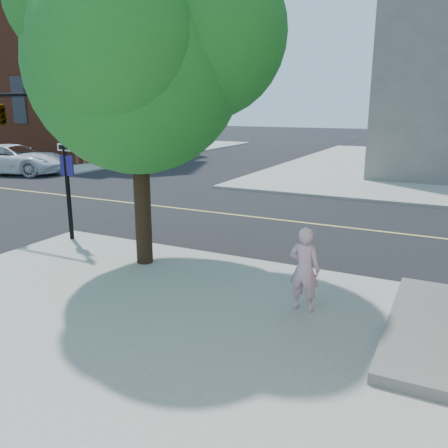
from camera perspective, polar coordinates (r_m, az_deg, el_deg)
The scene contains 8 objects.
ground at distance 14.12m, azimuth -15.05°, elevation -1.74°, with size 140.00×140.00×0.00m, color black.
road_ew at distance 17.61m, azimuth -5.36°, elevation 1.89°, with size 140.00×9.00×0.01m, color black.
sidewalk_nw at distance 45.21m, azimuth -19.01°, elevation 8.90°, with size 26.00×25.00×0.12m, color #989990.
church at distance 40.60m, azimuth -20.41°, elevation 18.34°, with size 15.20×12.00×14.40m.
man_on_phone at distance 8.61m, azimuth 9.86°, elevation -5.47°, with size 0.58×0.38×1.59m, color #E1A7BD.
street_tree at distance 10.85m, azimuth -10.23°, elevation 21.62°, with size 5.94×5.40×7.88m.
signal_pole at distance 14.91m, azimuth -24.90°, elevation 12.02°, with size 3.69×0.42×4.17m.
car_a at distance 29.06m, azimuth -24.49°, elevation 7.27°, with size 2.77×6.00×1.67m, color white.
Camera 1 is at (9.16, -10.05, 3.81)m, focal length 37.17 mm.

